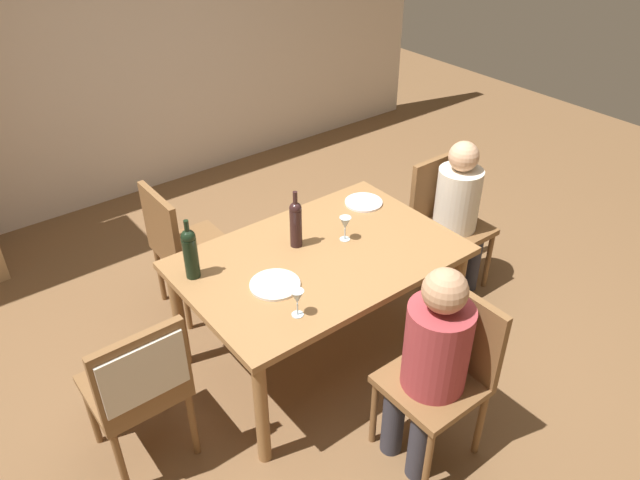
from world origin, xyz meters
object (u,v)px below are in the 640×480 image
dining_table (320,267)px  wine_bottle_dark_red (190,252)px  chair_right_end (445,215)px  chair_far_left (181,242)px  handbag (119,392)px  dinner_plate_host (364,202)px  dinner_plate_guest_left (275,285)px  chair_near (445,366)px  chair_left_end (140,381)px  person_man_bearded (432,357)px  wine_bottle_tall_green (296,222)px  wine_glass_centre (345,224)px  wine_glass_near_left (297,298)px  person_woman_host (460,208)px

dining_table → wine_bottle_dark_red: 0.74m
chair_right_end → chair_far_left: 1.78m
handbag → dinner_plate_host: bearing=-2.3°
dinner_plate_guest_left → handbag: 1.10m
chair_near → chair_right_end: bearing=-47.5°
chair_left_end → chair_near: bearing=-31.7°
dining_table → dinner_plate_guest_left: size_ratio=5.79×
dinner_plate_guest_left → person_man_bearded: bearing=-67.9°
dinner_plate_host → chair_left_end: bearing=-166.8°
person_man_bearded → dinner_plate_guest_left: size_ratio=4.30×
dining_table → wine_bottle_tall_green: size_ratio=4.43×
dining_table → chair_far_left: chair_far_left is taller
wine_glass_centre → dinner_plate_guest_left: bearing=-168.8°
dinner_plate_host → wine_glass_near_left: bearing=-147.5°
wine_bottle_tall_green → handbag: bearing=170.3°
chair_far_left → person_man_bearded: size_ratio=0.80×
person_woman_host → handbag: person_woman_host is taller
wine_bottle_tall_green → dinner_plate_host: (0.62, 0.12, -0.15)m
person_man_bearded → wine_glass_near_left: bearing=34.1°
chair_near → wine_bottle_tall_green: bearing=7.3°
wine_bottle_tall_green → handbag: wine_bottle_tall_green is taller
wine_glass_near_left → dinner_plate_host: wine_glass_near_left is taller
chair_near → person_woman_host: size_ratio=0.83×
chair_near → handbag: size_ratio=3.29×
chair_far_left → wine_bottle_dark_red: 0.76m
dining_table → wine_glass_centre: bearing=9.6°
chair_left_end → wine_glass_near_left: bearing=-15.7°
chair_far_left → dinner_plate_guest_left: (0.08, -0.96, 0.21)m
person_man_bearded → dinner_plate_guest_left: (-0.33, 0.81, 0.09)m
chair_right_end → person_woman_host: size_ratio=0.83×
wine_glass_near_left → handbag: (-0.75, 0.69, -0.74)m
person_man_bearded → wine_bottle_tall_green: size_ratio=3.29×
chair_right_end → person_man_bearded: size_ratio=0.80×
dining_table → chair_near: (0.09, -0.89, -0.12)m
chair_far_left → wine_glass_centre: (0.64, -0.85, 0.31)m
chair_left_end → handbag: size_ratio=3.29×
handbag → person_man_bearded: bearing=-47.7°
wine_glass_near_left → dinner_plate_guest_left: wine_glass_near_left is taller
dining_table → handbag: bearing=163.1°
chair_left_end → person_woman_host: person_woman_host is taller
wine_bottle_tall_green → chair_far_left: bearing=118.1°
dining_table → handbag: size_ratio=5.51×
wine_bottle_tall_green → wine_glass_near_left: wine_bottle_tall_green is taller
chair_far_left → handbag: (-0.72, -0.54, -0.42)m
wine_bottle_tall_green → dining_table: bearing=-73.9°
chair_near → chair_left_end: (-1.24, 0.76, 0.06)m
chair_far_left → wine_bottle_dark_red: wine_bottle_dark_red is taller
chair_left_end → person_woman_host: size_ratio=0.83×
chair_right_end → dining_table: bearing=4.3°
chair_far_left → wine_glass_near_left: size_ratio=6.17×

